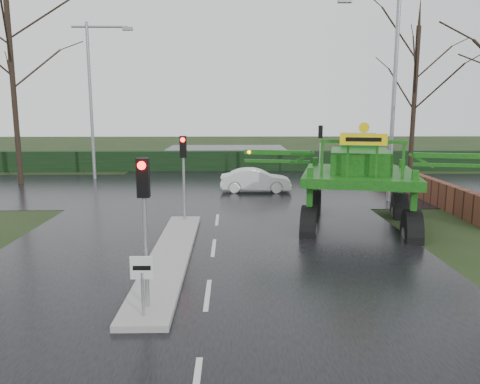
{
  "coord_description": "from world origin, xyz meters",
  "views": [
    {
      "loc": [
        0.6,
        -10.98,
        4.54
      ],
      "look_at": [
        0.87,
        3.43,
        2.0
      ],
      "focal_mm": 35.0,
      "sensor_mm": 36.0,
      "label": 1
    }
  ],
  "objects_px": {
    "street_light_right": "(389,79)",
    "street_light_left_far": "(95,87)",
    "traffic_signal_near": "(144,201)",
    "traffic_signal_far": "(320,140)",
    "crop_sprayer": "(311,167)",
    "white_sedan": "(256,192)",
    "keep_left_sign": "(142,276)",
    "traffic_signal_mid": "(183,160)"
  },
  "relations": [
    {
      "from": "traffic_signal_near",
      "to": "crop_sprayer",
      "type": "bearing_deg",
      "value": 56.19
    },
    {
      "from": "keep_left_sign",
      "to": "traffic_signal_far",
      "type": "xyz_separation_m",
      "value": [
        7.8,
        21.51,
        1.53
      ]
    },
    {
      "from": "street_light_right",
      "to": "traffic_signal_near",
      "type": "bearing_deg",
      "value": -126.13
    },
    {
      "from": "crop_sprayer",
      "to": "white_sedan",
      "type": "relative_size",
      "value": 2.3
    },
    {
      "from": "traffic_signal_far",
      "to": "street_light_left_far",
      "type": "xyz_separation_m",
      "value": [
        -14.69,
        -0.01,
        3.4
      ]
    },
    {
      "from": "traffic_signal_far",
      "to": "white_sedan",
      "type": "height_order",
      "value": "traffic_signal_far"
    },
    {
      "from": "traffic_signal_far",
      "to": "crop_sprayer",
      "type": "bearing_deg",
      "value": 77.92
    },
    {
      "from": "traffic_signal_near",
      "to": "crop_sprayer",
      "type": "relative_size",
      "value": 0.39
    },
    {
      "from": "traffic_signal_far",
      "to": "traffic_signal_mid",
      "type": "bearing_deg",
      "value": 58.07
    },
    {
      "from": "traffic_signal_mid",
      "to": "crop_sprayer",
      "type": "xyz_separation_m",
      "value": [
        4.85,
        -1.25,
        -0.17
      ]
    },
    {
      "from": "traffic_signal_mid",
      "to": "street_light_right",
      "type": "relative_size",
      "value": 0.35
    },
    {
      "from": "street_light_left_far",
      "to": "white_sedan",
      "type": "relative_size",
      "value": 2.56
    },
    {
      "from": "street_light_left_far",
      "to": "keep_left_sign",
      "type": "bearing_deg",
      "value": -72.22
    },
    {
      "from": "traffic_signal_near",
      "to": "traffic_signal_mid",
      "type": "relative_size",
      "value": 1.0
    },
    {
      "from": "keep_left_sign",
      "to": "traffic_signal_far",
      "type": "height_order",
      "value": "traffic_signal_far"
    },
    {
      "from": "traffic_signal_near",
      "to": "street_light_left_far",
      "type": "relative_size",
      "value": 0.35
    },
    {
      "from": "traffic_signal_near",
      "to": "crop_sprayer",
      "type": "distance_m",
      "value": 8.72
    },
    {
      "from": "traffic_signal_far",
      "to": "crop_sprayer",
      "type": "distance_m",
      "value": 14.08
    },
    {
      "from": "crop_sprayer",
      "to": "white_sedan",
      "type": "distance_m",
      "value": 9.07
    },
    {
      "from": "keep_left_sign",
      "to": "white_sedan",
      "type": "bearing_deg",
      "value": 78.73
    },
    {
      "from": "traffic_signal_near",
      "to": "traffic_signal_mid",
      "type": "bearing_deg",
      "value": 90.0
    },
    {
      "from": "keep_left_sign",
      "to": "traffic_signal_far",
      "type": "bearing_deg",
      "value": 70.07
    },
    {
      "from": "traffic_signal_near",
      "to": "white_sedan",
      "type": "relative_size",
      "value": 0.9
    },
    {
      "from": "street_light_right",
      "to": "street_light_left_far",
      "type": "relative_size",
      "value": 1.0
    },
    {
      "from": "traffic_signal_near",
      "to": "traffic_signal_far",
      "type": "relative_size",
      "value": 1.0
    },
    {
      "from": "white_sedan",
      "to": "traffic_signal_far",
      "type": "bearing_deg",
      "value": -40.06
    },
    {
      "from": "street_light_left_far",
      "to": "crop_sprayer",
      "type": "height_order",
      "value": "street_light_left_far"
    },
    {
      "from": "street_light_left_far",
      "to": "crop_sprayer",
      "type": "relative_size",
      "value": 1.11
    },
    {
      "from": "traffic_signal_mid",
      "to": "street_light_left_far",
      "type": "xyz_separation_m",
      "value": [
        -6.89,
        12.51,
        3.4
      ]
    },
    {
      "from": "keep_left_sign",
      "to": "traffic_signal_far",
      "type": "relative_size",
      "value": 0.38
    },
    {
      "from": "traffic_signal_mid",
      "to": "white_sedan",
      "type": "relative_size",
      "value": 0.9
    },
    {
      "from": "traffic_signal_far",
      "to": "crop_sprayer",
      "type": "relative_size",
      "value": 0.39
    },
    {
      "from": "crop_sprayer",
      "to": "street_light_right",
      "type": "bearing_deg",
      "value": 64.12
    },
    {
      "from": "street_light_left_far",
      "to": "white_sedan",
      "type": "xyz_separation_m",
      "value": [
        10.15,
        -5.16,
        -5.99
      ]
    },
    {
      "from": "traffic_signal_mid",
      "to": "traffic_signal_near",
      "type": "bearing_deg",
      "value": -90.0
    },
    {
      "from": "traffic_signal_mid",
      "to": "white_sedan",
      "type": "xyz_separation_m",
      "value": [
        3.26,
        7.34,
        -2.59
      ]
    },
    {
      "from": "keep_left_sign",
      "to": "street_light_left_far",
      "type": "height_order",
      "value": "street_light_left_far"
    },
    {
      "from": "traffic_signal_mid",
      "to": "street_light_left_far",
      "type": "bearing_deg",
      "value": 118.86
    },
    {
      "from": "traffic_signal_near",
      "to": "traffic_signal_far",
      "type": "distance_m",
      "value": 22.42
    },
    {
      "from": "keep_left_sign",
      "to": "white_sedan",
      "type": "height_order",
      "value": "keep_left_sign"
    },
    {
      "from": "traffic_signal_near",
      "to": "street_light_right",
      "type": "xyz_separation_m",
      "value": [
        9.49,
        13.01,
        3.4
      ]
    },
    {
      "from": "crop_sprayer",
      "to": "traffic_signal_mid",
      "type": "bearing_deg",
      "value": 178.52
    }
  ]
}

